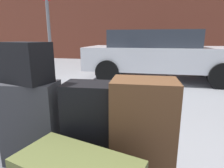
# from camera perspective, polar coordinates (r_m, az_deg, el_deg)

# --- Properties ---
(suitcase_charcoal_center) EXTENTS (0.40, 0.27, 0.59)m
(suitcase_charcoal_center) POSITION_cam_1_polar(r_m,az_deg,el_deg) (1.47, -23.08, -10.72)
(suitcase_charcoal_center) COLOR #2D2D33
(suitcase_charcoal_center) RESTS_ON luggage_cart
(suitcase_black_front_left) EXTENTS (0.40, 0.27, 0.59)m
(suitcase_black_front_left) POSITION_cam_1_polar(r_m,az_deg,el_deg) (1.35, -5.78, -11.99)
(suitcase_black_front_left) COLOR black
(suitcase_black_front_left) RESTS_ON luggage_cart
(suitcase_brown_stacked_top) EXTENTS (0.41, 0.29, 0.63)m
(suitcase_brown_stacked_top) POSITION_cam_1_polar(r_m,az_deg,el_deg) (1.26, 9.36, -12.88)
(suitcase_brown_stacked_top) COLOR #51331E
(suitcase_brown_stacked_top) RESTS_ON luggage_cart
(duffel_bag_black_topmost_pile) EXTENTS (0.36, 0.27, 0.26)m
(duffel_bag_black_topmost_pile) POSITION_cam_1_polar(r_m,az_deg,el_deg) (1.36, -24.78, 5.91)
(duffel_bag_black_topmost_pile) COLOR black
(duffel_bag_black_topmost_pile) RESTS_ON suitcase_charcoal_center
(parked_car) EXTENTS (4.36, 2.03, 1.42)m
(parked_car) POSITION_cam_1_polar(r_m,az_deg,el_deg) (5.77, 13.91, 8.91)
(parked_car) COLOR silver
(parked_car) RESTS_ON ground_plane
(bollard_kerb_near) EXTENTS (0.24, 0.24, 0.65)m
(bollard_kerb_near) POSITION_cam_1_polar(r_m,az_deg,el_deg) (8.72, 26.92, 6.50)
(bollard_kerb_near) COLOR #383838
(bollard_kerb_near) RESTS_ON ground_plane
(no_parking_sign) EXTENTS (0.50, 0.07, 2.49)m
(no_parking_sign) POSITION_cam_1_polar(r_m,az_deg,el_deg) (4.60, -18.73, 17.10)
(no_parking_sign) COLOR slate
(no_parking_sign) RESTS_ON ground_plane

